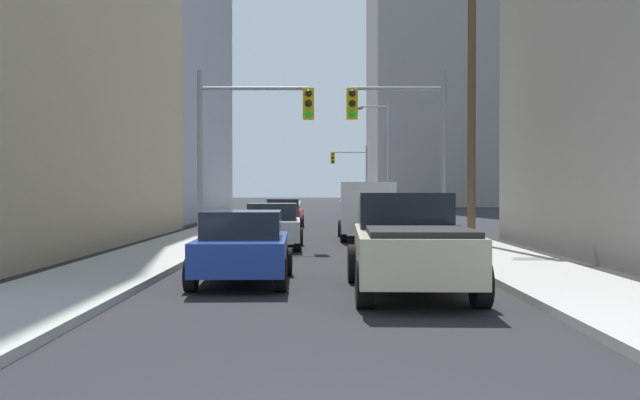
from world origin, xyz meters
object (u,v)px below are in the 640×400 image
at_px(cargo_van_white, 365,207).
at_px(traffic_signal_near_right, 400,129).
at_px(sedan_blue, 242,246).
at_px(sedan_silver, 272,226).
at_px(traffic_signal_near_left, 249,128).
at_px(sedan_red, 283,214).
at_px(traffic_signal_far_right, 350,167).
at_px(pickup_truck_beige, 408,244).

height_order(cargo_van_white, traffic_signal_near_right, traffic_signal_near_right).
bearing_deg(sedan_blue, cargo_van_white, 75.96).
xyz_separation_m(sedan_silver, traffic_signal_near_right, (4.34, 0.36, 3.25)).
bearing_deg(sedan_silver, cargo_van_white, 53.68).
height_order(cargo_van_white, traffic_signal_near_left, traffic_signal_near_left).
height_order(traffic_signal_near_left, traffic_signal_near_right, same).
bearing_deg(sedan_red, cargo_van_white, -66.24).
distance_m(traffic_signal_near_right, traffic_signal_far_right, 41.06).
xyz_separation_m(pickup_truck_beige, sedan_blue, (-3.31, 1.42, -0.16)).
distance_m(traffic_signal_near_left, traffic_signal_far_right, 41.39).
height_order(sedan_silver, traffic_signal_near_left, traffic_signal_near_left).
xyz_separation_m(sedan_blue, traffic_signal_near_left, (-0.77, 9.51, 3.28)).
height_order(sedan_red, traffic_signal_far_right, traffic_signal_far_right).
bearing_deg(traffic_signal_far_right, traffic_signal_near_left, -97.17).
distance_m(cargo_van_white, sedan_blue, 14.23).
bearing_deg(traffic_signal_near_right, traffic_signal_far_right, 89.97).
height_order(sedan_silver, traffic_signal_near_right, traffic_signal_near_right).
bearing_deg(sedan_silver, sedan_red, 91.13).
xyz_separation_m(sedan_silver, sedan_red, (-0.26, 12.97, 0.00)).
bearing_deg(sedan_red, traffic_signal_near_left, -92.49).
relative_size(sedan_silver, sedan_red, 1.00).
distance_m(sedan_blue, traffic_signal_near_right, 10.96).
bearing_deg(sedan_blue, traffic_signal_near_right, 65.30).
relative_size(cargo_van_white, traffic_signal_far_right, 0.88).
bearing_deg(sedan_silver, sedan_blue, -90.24).
distance_m(sedan_silver, sedan_red, 12.97).
bearing_deg(sedan_silver, traffic_signal_near_right, 4.74).
distance_m(pickup_truck_beige, sedan_red, 23.81).
bearing_deg(cargo_van_white, sedan_red, 113.76).
height_order(pickup_truck_beige, cargo_van_white, cargo_van_white).
bearing_deg(sedan_silver, traffic_signal_near_left, 155.88).
xyz_separation_m(cargo_van_white, traffic_signal_near_left, (-4.21, -4.28, 2.76)).
distance_m(cargo_van_white, traffic_signal_near_left, 6.61).
xyz_separation_m(pickup_truck_beige, traffic_signal_near_left, (-4.07, 10.93, 3.12)).
xyz_separation_m(cargo_van_white, sedan_blue, (-3.45, -13.79, -0.52)).
bearing_deg(traffic_signal_near_left, sedan_blue, -85.40).
bearing_deg(sedan_silver, traffic_signal_far_right, 83.99).
distance_m(sedan_blue, traffic_signal_far_right, 50.87).
bearing_deg(traffic_signal_near_left, cargo_van_white, 45.44).
xyz_separation_m(cargo_van_white, traffic_signal_far_right, (0.95, 36.78, 2.73)).
distance_m(cargo_van_white, sedan_silver, 5.78).
distance_m(sedan_silver, traffic_signal_near_left, 3.40).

